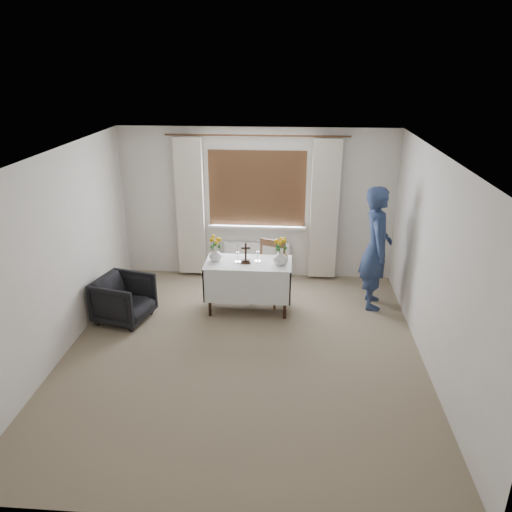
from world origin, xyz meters
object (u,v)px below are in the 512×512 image
at_px(wooden_cross, 246,253).
at_px(flower_vase_left, 216,254).
at_px(armchair, 124,299).
at_px(flower_vase_right, 280,257).
at_px(person, 376,248).
at_px(altar_table, 249,286).
at_px(wooden_chair, 268,273).

relative_size(wooden_cross, flower_vase_left, 1.56).
bearing_deg(armchair, flower_vase_left, -55.56).
xyz_separation_m(armchair, wooden_cross, (1.70, 0.42, 0.59)).
distance_m(armchair, flower_vase_left, 1.44).
relative_size(armchair, flower_vase_right, 3.31).
xyz_separation_m(person, flower_vase_right, (-1.39, -0.35, -0.05)).
distance_m(armchair, wooden_cross, 1.84).
bearing_deg(altar_table, armchair, -165.68).
distance_m(altar_table, armchair, 1.79).
bearing_deg(flower_vase_right, altar_table, 174.30).
distance_m(wooden_chair, flower_vase_left, 0.87).
height_order(person, flower_vase_left, person).
relative_size(armchair, wooden_cross, 2.35).
height_order(wooden_cross, flower_vase_right, wooden_cross).
xyz_separation_m(altar_table, person, (1.84, 0.30, 0.54)).
bearing_deg(wooden_cross, flower_vase_right, -3.73).
bearing_deg(wooden_cross, flower_vase_left, 172.41).
relative_size(flower_vase_left, flower_vase_right, 0.90).
bearing_deg(wooden_cross, altar_table, 34.81).
bearing_deg(person, wooden_cross, 101.64).
bearing_deg(flower_vase_left, person, 6.87).
height_order(flower_vase_left, flower_vase_right, flower_vase_right).
bearing_deg(flower_vase_left, altar_table, -2.63).
bearing_deg(altar_table, wooden_chair, 46.66).
relative_size(wooden_chair, wooden_cross, 3.15).
bearing_deg(person, flower_vase_left, 98.63).
bearing_deg(wooden_cross, person, 8.47).
xyz_separation_m(wooden_chair, flower_vase_right, (0.19, -0.33, 0.39)).
xyz_separation_m(altar_table, wooden_chair, (0.27, 0.28, 0.10)).
relative_size(person, wooden_cross, 6.05).
height_order(wooden_chair, armchair, wooden_chair).
bearing_deg(wooden_cross, wooden_chair, 44.20).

